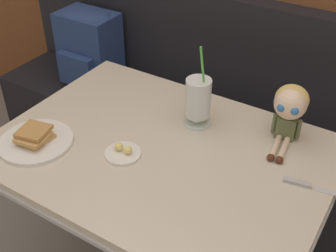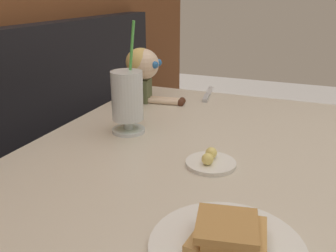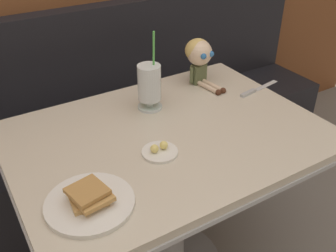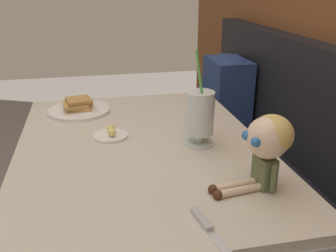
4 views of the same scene
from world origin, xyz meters
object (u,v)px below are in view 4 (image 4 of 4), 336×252
(toast_plate, at_px, (79,109))
(seated_doll, at_px, (267,142))
(milkshake_glass, at_px, (200,115))
(butter_saucer, at_px, (111,134))
(backpack, at_px, (226,89))
(butter_knife, at_px, (208,228))

(toast_plate, xyz_separation_m, seated_doll, (0.70, 0.48, 0.11))
(toast_plate, distance_m, milkshake_glass, 0.57)
(butter_saucer, relative_size, backpack, 0.30)
(toast_plate, height_order, butter_saucer, toast_plate)
(milkshake_glass, bearing_deg, seated_doll, 16.78)
(toast_plate, bearing_deg, seated_doll, 34.31)
(milkshake_glass, height_order, butter_saucer, milkshake_glass)
(backpack, bearing_deg, milkshake_glass, -25.48)
(toast_plate, height_order, seated_doll, seated_doll)
(milkshake_glass, xyz_separation_m, butter_knife, (0.44, -0.11, -0.10))
(butter_saucer, bearing_deg, backpack, 137.06)
(butter_knife, bearing_deg, toast_plate, -161.67)
(butter_saucer, xyz_separation_m, seated_doll, (0.42, 0.37, 0.12))
(butter_knife, relative_size, seated_doll, 1.05)
(milkshake_glass, bearing_deg, butter_saucer, -113.17)
(butter_knife, distance_m, backpack, 1.41)
(toast_plate, xyz_separation_m, butter_saucer, (0.29, 0.11, -0.01))
(milkshake_glass, relative_size, butter_knife, 1.34)
(milkshake_glass, distance_m, seated_doll, 0.31)
(toast_plate, bearing_deg, milkshake_glass, 43.78)
(milkshake_glass, bearing_deg, backpack, 154.52)
(milkshake_glass, bearing_deg, butter_knife, -13.79)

